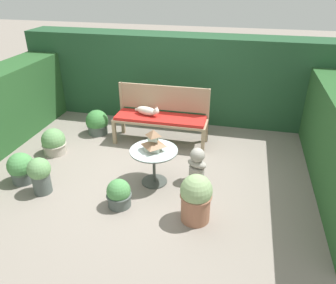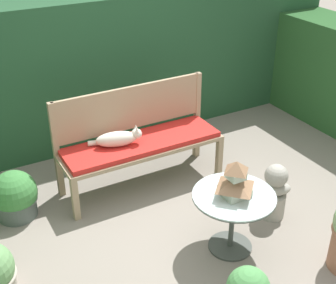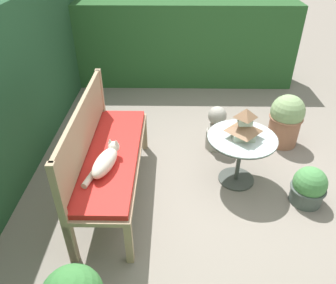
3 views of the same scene
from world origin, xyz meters
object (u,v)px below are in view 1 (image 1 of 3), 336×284
(potted_plant_bench_right, at_px, (119,194))
(potted_plant_table_far, at_px, (21,168))
(pagoda_birdhouse, at_px, (154,141))
(patio_table, at_px, (154,157))
(garden_bust, at_px, (197,165))
(potted_plant_patio_mid, at_px, (54,142))
(garden_bench, at_px, (160,120))
(cat, at_px, (147,111))
(potted_plant_table_near, at_px, (40,174))
(potted_plant_path_edge, at_px, (97,123))
(potted_plant_hedge_corner, at_px, (196,198))

(potted_plant_bench_right, height_order, potted_plant_table_far, potted_plant_table_far)
(pagoda_birdhouse, height_order, potted_plant_table_far, pagoda_birdhouse)
(patio_table, height_order, garden_bust, garden_bust)
(potted_plant_patio_mid, bearing_deg, garden_bench, 25.27)
(cat, height_order, potted_plant_bench_right, cat)
(patio_table, relative_size, potted_plant_table_far, 1.48)
(garden_bench, distance_m, patio_table, 1.29)
(cat, bearing_deg, pagoda_birdhouse, -55.27)
(cat, bearing_deg, patio_table, -55.27)
(garden_bench, height_order, potted_plant_table_near, potted_plant_table_near)
(patio_table, bearing_deg, garden_bench, 100.11)
(potted_plant_path_edge, bearing_deg, potted_plant_table_near, -89.51)
(garden_bust, relative_size, potted_plant_bench_right, 1.39)
(pagoda_birdhouse, xyz_separation_m, potted_plant_patio_mid, (-1.93, 0.46, -0.49))
(potted_plant_table_far, distance_m, potted_plant_hedge_corner, 2.68)
(garden_bust, xyz_separation_m, potted_plant_bench_right, (-0.93, -0.82, -0.09))
(potted_plant_patio_mid, bearing_deg, garden_bust, -6.50)
(garden_bench, relative_size, potted_plant_path_edge, 3.52)
(patio_table, distance_m, potted_plant_table_near, 1.63)
(garden_bench, distance_m, potted_plant_table_far, 2.42)
(potted_plant_table_near, bearing_deg, patio_table, 21.85)
(potted_plant_bench_right, bearing_deg, garden_bust, 41.23)
(patio_table, distance_m, potted_plant_hedge_corner, 1.00)
(potted_plant_hedge_corner, bearing_deg, cat, 121.41)
(garden_bench, bearing_deg, cat, 175.76)
(cat, xyz_separation_m, patio_table, (0.47, -1.29, -0.16))
(pagoda_birdhouse, distance_m, garden_bust, 0.76)
(garden_bench, xyz_separation_m, potted_plant_path_edge, (-1.29, 0.09, -0.24))
(patio_table, bearing_deg, potted_plant_patio_mid, 166.48)
(garden_bust, distance_m, potted_plant_table_near, 2.25)
(garden_bust, height_order, potted_plant_table_far, garden_bust)
(potted_plant_table_far, bearing_deg, potted_plant_table_near, -21.48)
(cat, xyz_separation_m, potted_plant_table_far, (-1.47, -1.72, -0.37))
(cat, xyz_separation_m, potted_plant_table_near, (-1.03, -1.89, -0.30))
(cat, xyz_separation_m, potted_plant_bench_right, (0.15, -1.93, -0.41))
(pagoda_birdhouse, distance_m, potted_plant_patio_mid, 2.04)
(potted_plant_hedge_corner, bearing_deg, patio_table, 136.96)
(potted_plant_bench_right, bearing_deg, potted_plant_table_near, 178.15)
(potted_plant_bench_right, distance_m, potted_plant_table_near, 1.19)
(potted_plant_bench_right, relative_size, potted_plant_table_near, 0.73)
(garden_bench, bearing_deg, potted_plant_table_near, -124.32)
(garden_bench, relative_size, potted_plant_bench_right, 4.18)
(cat, bearing_deg, potted_plant_table_far, -115.95)
(potted_plant_patio_mid, bearing_deg, potted_plant_bench_right, -34.43)
(cat, height_order, garden_bust, cat)
(potted_plant_hedge_corner, distance_m, potted_plant_path_edge, 3.04)
(potted_plant_table_far, bearing_deg, potted_plant_bench_right, -7.37)
(patio_table, bearing_deg, potted_plant_path_edge, 138.16)
(patio_table, distance_m, pagoda_birdhouse, 0.26)
(potted_plant_bench_right, height_order, potted_plant_path_edge, potted_plant_path_edge)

